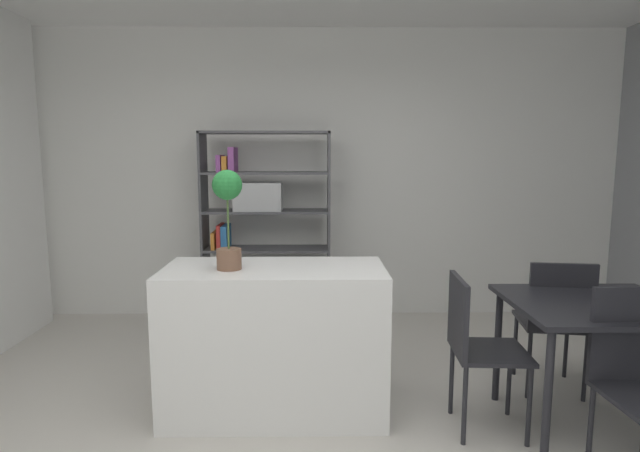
% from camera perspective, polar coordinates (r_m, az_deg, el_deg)
% --- Properties ---
extents(back_partition, '(6.38, 0.06, 2.83)m').
position_cam_1_polar(back_partition, '(5.16, -2.01, 5.63)').
color(back_partition, white).
rests_on(back_partition, ground_plane).
extents(kitchen_island, '(1.37, 0.65, 0.93)m').
position_cam_1_polar(kitchen_island, '(3.34, -4.99, -12.41)').
color(kitchen_island, white).
rests_on(kitchen_island, ground_plane).
extents(potted_plant_on_island, '(0.18, 0.18, 0.60)m').
position_cam_1_polar(potted_plant_on_island, '(3.13, -10.17, 1.81)').
color(potted_plant_on_island, brown).
rests_on(potted_plant_on_island, kitchen_island).
extents(open_bookshelf, '(1.19, 0.34, 1.83)m').
position_cam_1_polar(open_bookshelf, '(4.86, -6.83, 0.30)').
color(open_bookshelf, '#4C4C51').
rests_on(open_bookshelf, ground_plane).
extents(dining_table, '(0.97, 0.85, 0.78)m').
position_cam_1_polar(dining_table, '(3.43, 28.19, -8.86)').
color(dining_table, '#232328').
rests_on(dining_table, ground_plane).
extents(dining_chair_island_side, '(0.44, 0.44, 0.92)m').
position_cam_1_polar(dining_chair_island_side, '(3.21, 16.73, -11.88)').
color(dining_chair_island_side, '#232328').
rests_on(dining_chair_island_side, ground_plane).
extents(dining_chair_near, '(0.44, 0.47, 0.96)m').
position_cam_1_polar(dining_chair_near, '(3.12, 31.92, -13.38)').
color(dining_chair_near, '#232328').
rests_on(dining_chair_near, ground_plane).
extents(dining_chair_far, '(0.48, 0.49, 0.93)m').
position_cam_1_polar(dining_chair_far, '(3.85, 24.63, -8.92)').
color(dining_chair_far, '#232328').
rests_on(dining_chair_far, ground_plane).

